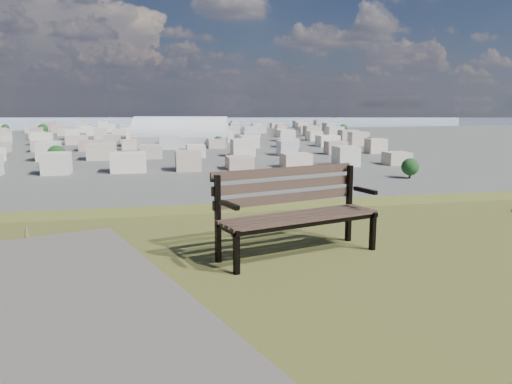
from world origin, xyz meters
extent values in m
cube|color=#463528|center=(-1.10, 1.72, 25.40)|extent=(1.59, 0.53, 0.03)
cube|color=#463528|center=(-1.13, 1.82, 25.40)|extent=(1.59, 0.53, 0.03)
cube|color=#463528|center=(-1.16, 1.93, 25.40)|extent=(1.59, 0.53, 0.03)
cube|color=#463528|center=(-1.19, 2.03, 25.40)|extent=(1.59, 0.53, 0.03)
cube|color=#463528|center=(-1.21, 2.10, 25.55)|extent=(1.58, 0.49, 0.09)
cube|color=#463528|center=(-1.22, 2.12, 25.68)|extent=(1.58, 0.49, 0.09)
cube|color=#463528|center=(-1.23, 2.14, 25.81)|extent=(1.58, 0.49, 0.09)
cube|color=black|center=(-1.85, 1.48, 25.20)|extent=(0.06, 0.07, 0.40)
cube|color=black|center=(-1.96, 1.85, 25.42)|extent=(0.06, 0.07, 0.84)
cube|color=black|center=(-1.90, 1.65, 25.37)|extent=(0.17, 0.45, 0.05)
cube|color=black|center=(-1.88, 1.61, 25.60)|extent=(0.14, 0.33, 0.04)
cube|color=black|center=(-0.34, 1.92, 25.20)|extent=(0.06, 0.07, 0.40)
cube|color=black|center=(-0.45, 2.29, 25.42)|extent=(0.06, 0.07, 0.84)
cube|color=black|center=(-0.40, 2.09, 25.37)|extent=(0.17, 0.45, 0.05)
cube|color=black|center=(-0.38, 2.05, 25.60)|extent=(0.14, 0.33, 0.04)
cube|color=black|center=(-1.10, 1.71, 25.36)|extent=(1.58, 0.50, 0.04)
cube|color=black|center=(-1.19, 2.04, 25.36)|extent=(1.58, 0.50, 0.04)
cone|color=brown|center=(-3.90, 3.00, 25.09)|extent=(0.08, 0.08, 0.19)
cube|color=#B6B6B2|center=(18.80, 319.05, 3.26)|extent=(62.82, 37.86, 6.52)
cylinder|color=white|center=(18.80, 319.05, 6.52)|extent=(62.82, 37.86, 24.76)
cube|color=#AAA092|center=(-36.00, 200.00, 3.50)|extent=(11.00, 11.00, 7.00)
cube|color=beige|center=(-12.00, 200.00, 3.50)|extent=(11.00, 11.00, 7.00)
cube|color=#B6B6BB|center=(12.00, 200.00, 3.50)|extent=(11.00, 11.00, 7.00)
cube|color=#BCAD99|center=(36.00, 200.00, 3.50)|extent=(11.00, 11.00, 7.00)
cube|color=tan|center=(60.00, 200.00, 3.50)|extent=(11.00, 11.00, 7.00)
cube|color=beige|center=(84.00, 200.00, 3.50)|extent=(11.00, 11.00, 7.00)
cube|color=beige|center=(108.00, 200.00, 3.50)|extent=(11.00, 11.00, 7.00)
cube|color=#B6B6BB|center=(-48.00, 250.00, 3.50)|extent=(11.00, 11.00, 7.00)
cube|color=#BCAD99|center=(-24.00, 250.00, 3.50)|extent=(11.00, 11.00, 7.00)
cube|color=tan|center=(0.00, 250.00, 3.50)|extent=(11.00, 11.00, 7.00)
cube|color=beige|center=(24.00, 250.00, 3.50)|extent=(11.00, 11.00, 7.00)
cube|color=beige|center=(48.00, 250.00, 3.50)|extent=(11.00, 11.00, 7.00)
cube|color=white|center=(72.00, 250.00, 3.50)|extent=(11.00, 11.00, 7.00)
cube|color=#AAA092|center=(96.00, 250.00, 3.50)|extent=(11.00, 11.00, 7.00)
cube|color=beige|center=(120.00, 250.00, 3.50)|extent=(11.00, 11.00, 7.00)
cube|color=beige|center=(-60.00, 300.00, 3.50)|extent=(11.00, 11.00, 7.00)
cube|color=beige|center=(-36.00, 300.00, 3.50)|extent=(11.00, 11.00, 7.00)
cube|color=white|center=(-12.00, 300.00, 3.50)|extent=(11.00, 11.00, 7.00)
cube|color=#AAA092|center=(12.00, 300.00, 3.50)|extent=(11.00, 11.00, 7.00)
cube|color=beige|center=(36.00, 300.00, 3.50)|extent=(11.00, 11.00, 7.00)
cube|color=#B6B6BB|center=(60.00, 300.00, 3.50)|extent=(11.00, 11.00, 7.00)
cube|color=#BCAD99|center=(84.00, 300.00, 3.50)|extent=(11.00, 11.00, 7.00)
cube|color=tan|center=(108.00, 300.00, 3.50)|extent=(11.00, 11.00, 7.00)
cube|color=beige|center=(132.00, 300.00, 3.50)|extent=(11.00, 11.00, 7.00)
cube|color=#AAA092|center=(-96.00, 350.00, 3.50)|extent=(11.00, 11.00, 7.00)
cube|color=beige|center=(-72.00, 350.00, 3.50)|extent=(11.00, 11.00, 7.00)
cube|color=#B6B6BB|center=(-48.00, 350.00, 3.50)|extent=(11.00, 11.00, 7.00)
cube|color=#BCAD99|center=(-24.00, 350.00, 3.50)|extent=(11.00, 11.00, 7.00)
cube|color=tan|center=(0.00, 350.00, 3.50)|extent=(11.00, 11.00, 7.00)
cube|color=beige|center=(24.00, 350.00, 3.50)|extent=(11.00, 11.00, 7.00)
cube|color=beige|center=(48.00, 350.00, 3.50)|extent=(11.00, 11.00, 7.00)
cube|color=white|center=(72.00, 350.00, 3.50)|extent=(11.00, 11.00, 7.00)
cube|color=#AAA092|center=(96.00, 350.00, 3.50)|extent=(11.00, 11.00, 7.00)
cube|color=beige|center=(120.00, 350.00, 3.50)|extent=(11.00, 11.00, 7.00)
cube|color=#B6B6BB|center=(144.00, 350.00, 3.50)|extent=(11.00, 11.00, 7.00)
cube|color=beige|center=(-108.00, 400.00, 3.50)|extent=(11.00, 11.00, 7.00)
cube|color=beige|center=(-84.00, 400.00, 3.50)|extent=(11.00, 11.00, 7.00)
cube|color=white|center=(-60.00, 400.00, 3.50)|extent=(11.00, 11.00, 7.00)
cube|color=#AAA092|center=(-36.00, 400.00, 3.50)|extent=(11.00, 11.00, 7.00)
cube|color=beige|center=(-12.00, 400.00, 3.50)|extent=(11.00, 11.00, 7.00)
cube|color=#B6B6BB|center=(12.00, 400.00, 3.50)|extent=(11.00, 11.00, 7.00)
cube|color=#BCAD99|center=(36.00, 400.00, 3.50)|extent=(11.00, 11.00, 7.00)
cube|color=tan|center=(60.00, 400.00, 3.50)|extent=(11.00, 11.00, 7.00)
cube|color=beige|center=(84.00, 400.00, 3.50)|extent=(11.00, 11.00, 7.00)
cube|color=beige|center=(108.00, 400.00, 3.50)|extent=(11.00, 11.00, 7.00)
cube|color=white|center=(132.00, 400.00, 3.50)|extent=(11.00, 11.00, 7.00)
cube|color=#AAA092|center=(156.00, 400.00, 3.50)|extent=(11.00, 11.00, 7.00)
cube|color=#BCAD99|center=(-120.00, 450.00, 3.50)|extent=(11.00, 11.00, 7.00)
cube|color=tan|center=(-96.00, 450.00, 3.50)|extent=(11.00, 11.00, 7.00)
cube|color=beige|center=(-72.00, 450.00, 3.50)|extent=(11.00, 11.00, 7.00)
cube|color=beige|center=(-48.00, 450.00, 3.50)|extent=(11.00, 11.00, 7.00)
cube|color=white|center=(-24.00, 450.00, 3.50)|extent=(11.00, 11.00, 7.00)
cube|color=#AAA092|center=(0.00, 450.00, 3.50)|extent=(11.00, 11.00, 7.00)
cube|color=beige|center=(24.00, 450.00, 3.50)|extent=(11.00, 11.00, 7.00)
cube|color=#B6B6BB|center=(48.00, 450.00, 3.50)|extent=(11.00, 11.00, 7.00)
cube|color=#BCAD99|center=(72.00, 450.00, 3.50)|extent=(11.00, 11.00, 7.00)
cube|color=tan|center=(96.00, 450.00, 3.50)|extent=(11.00, 11.00, 7.00)
cube|color=beige|center=(120.00, 450.00, 3.50)|extent=(11.00, 11.00, 7.00)
cube|color=beige|center=(144.00, 450.00, 3.50)|extent=(11.00, 11.00, 7.00)
cube|color=white|center=(168.00, 450.00, 3.50)|extent=(11.00, 11.00, 7.00)
cube|color=#B6B6BB|center=(-132.00, 500.00, 3.50)|extent=(11.00, 11.00, 7.00)
cube|color=#BCAD99|center=(-108.00, 500.00, 3.50)|extent=(11.00, 11.00, 7.00)
cube|color=tan|center=(-84.00, 500.00, 3.50)|extent=(11.00, 11.00, 7.00)
cube|color=beige|center=(-60.00, 500.00, 3.50)|extent=(11.00, 11.00, 7.00)
cube|color=beige|center=(-36.00, 500.00, 3.50)|extent=(11.00, 11.00, 7.00)
cube|color=white|center=(-12.00, 500.00, 3.50)|extent=(11.00, 11.00, 7.00)
cube|color=#AAA092|center=(12.00, 500.00, 3.50)|extent=(11.00, 11.00, 7.00)
cube|color=beige|center=(36.00, 500.00, 3.50)|extent=(11.00, 11.00, 7.00)
cube|color=#B6B6BB|center=(60.00, 500.00, 3.50)|extent=(11.00, 11.00, 7.00)
cube|color=#BCAD99|center=(84.00, 500.00, 3.50)|extent=(11.00, 11.00, 7.00)
cube|color=tan|center=(108.00, 500.00, 3.50)|extent=(11.00, 11.00, 7.00)
cube|color=beige|center=(132.00, 500.00, 3.50)|extent=(11.00, 11.00, 7.00)
cube|color=beige|center=(156.00, 500.00, 3.50)|extent=(11.00, 11.00, 7.00)
cube|color=white|center=(180.00, 500.00, 3.50)|extent=(11.00, 11.00, 7.00)
cube|color=#B6B6BB|center=(-144.00, 550.00, 3.50)|extent=(11.00, 11.00, 7.00)
cube|color=#BCAD99|center=(-120.00, 550.00, 3.50)|extent=(11.00, 11.00, 7.00)
cube|color=tan|center=(-96.00, 550.00, 3.50)|extent=(11.00, 11.00, 7.00)
cube|color=beige|center=(-72.00, 550.00, 3.50)|extent=(11.00, 11.00, 7.00)
cube|color=beige|center=(-48.00, 550.00, 3.50)|extent=(11.00, 11.00, 7.00)
cube|color=white|center=(-24.00, 550.00, 3.50)|extent=(11.00, 11.00, 7.00)
cube|color=#AAA092|center=(0.00, 550.00, 3.50)|extent=(11.00, 11.00, 7.00)
cube|color=beige|center=(24.00, 550.00, 3.50)|extent=(11.00, 11.00, 7.00)
cube|color=#B6B6BB|center=(48.00, 550.00, 3.50)|extent=(11.00, 11.00, 7.00)
cube|color=#BCAD99|center=(72.00, 550.00, 3.50)|extent=(11.00, 11.00, 7.00)
cube|color=tan|center=(96.00, 550.00, 3.50)|extent=(11.00, 11.00, 7.00)
cube|color=beige|center=(120.00, 550.00, 3.50)|extent=(11.00, 11.00, 7.00)
cube|color=beige|center=(144.00, 550.00, 3.50)|extent=(11.00, 11.00, 7.00)
cube|color=white|center=(168.00, 550.00, 3.50)|extent=(11.00, 11.00, 7.00)
cube|color=#AAA092|center=(192.00, 550.00, 3.50)|extent=(11.00, 11.00, 7.00)
cylinder|color=black|center=(90.00, 160.00, 1.05)|extent=(0.80, 0.80, 2.10)
sphere|color=black|center=(90.00, 160.00, 4.20)|extent=(6.30, 6.30, 6.30)
cylinder|color=black|center=(-40.00, 220.00, 1.35)|extent=(0.80, 0.80, 2.70)
sphere|color=black|center=(-40.00, 220.00, 5.40)|extent=(8.10, 8.10, 8.10)
cylinder|color=black|center=(130.00, 280.00, 0.97)|extent=(0.80, 0.80, 1.95)
sphere|color=black|center=(130.00, 280.00, 3.90)|extent=(5.85, 5.85, 5.85)
cylinder|color=black|center=(60.00, 400.00, 1.12)|extent=(0.80, 0.80, 2.25)
sphere|color=black|center=(60.00, 400.00, 4.50)|extent=(6.75, 6.75, 6.75)
cylinder|color=black|center=(-90.00, 460.00, 1.43)|extent=(0.80, 0.80, 2.85)
sphere|color=black|center=(-90.00, 460.00, 5.70)|extent=(8.55, 8.55, 8.55)
cylinder|color=black|center=(-130.00, 500.00, 1.20)|extent=(0.80, 0.80, 2.40)
sphere|color=black|center=(-130.00, 500.00, 4.80)|extent=(7.20, 7.20, 7.20)
cylinder|color=black|center=(40.00, 300.00, 1.05)|extent=(0.80, 0.80, 2.10)
sphere|color=black|center=(40.00, 300.00, 4.20)|extent=(6.30, 6.30, 6.30)
cylinder|color=black|center=(170.00, 420.00, 1.27)|extent=(0.80, 0.80, 2.55)
sphere|color=black|center=(170.00, 420.00, 5.10)|extent=(7.65, 7.65, 7.65)
cube|color=#8998AF|center=(0.00, 900.00, 0.00)|extent=(2400.00, 700.00, 0.12)
cube|color=#96A6BB|center=(150.00, 1390.00, 22.50)|extent=(700.00, 220.00, 45.00)
cube|color=#96A6BB|center=(650.00, 1430.00, 30.00)|extent=(500.00, 220.00, 60.00)
camera|label=1|loc=(-2.58, -2.69, 26.48)|focal=35.00mm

